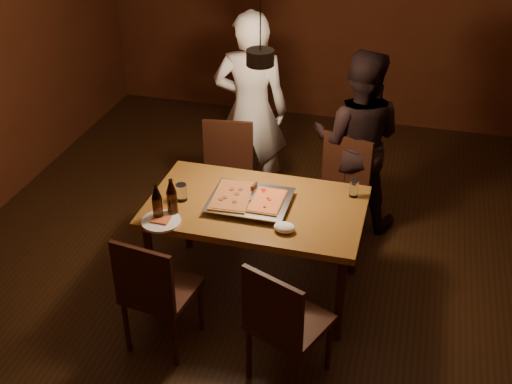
% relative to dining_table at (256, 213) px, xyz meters
% --- Properties ---
extents(room_shell, '(6.00, 6.00, 6.00)m').
position_rel_dining_table_xyz_m(room_shell, '(-0.02, 0.17, 0.72)').
color(room_shell, '#321C0D').
rests_on(room_shell, ground).
extents(dining_table, '(1.50, 0.90, 0.75)m').
position_rel_dining_table_xyz_m(dining_table, '(0.00, 0.00, 0.00)').
color(dining_table, '#935F25').
rests_on(dining_table, floor).
extents(chair_far_left, '(0.47, 0.47, 0.49)m').
position_rel_dining_table_xyz_m(chair_far_left, '(-0.48, 0.84, -0.14)').
color(chair_far_left, '#38190F').
rests_on(chair_far_left, floor).
extents(chair_far_right, '(0.53, 0.53, 0.49)m').
position_rel_dining_table_xyz_m(chair_far_right, '(0.48, 0.81, -0.14)').
color(chair_far_right, '#38190F').
rests_on(chair_far_right, floor).
extents(chair_near_left, '(0.47, 0.47, 0.49)m').
position_rel_dining_table_xyz_m(chair_near_left, '(-0.46, -0.76, -0.14)').
color(chair_near_left, '#38190F').
rests_on(chair_near_left, floor).
extents(chair_near_right, '(0.55, 0.55, 0.49)m').
position_rel_dining_table_xyz_m(chair_near_right, '(0.39, -0.83, -0.14)').
color(chair_near_right, '#38190F').
rests_on(chair_near_right, floor).
extents(pizza_tray, '(0.56, 0.46, 0.05)m').
position_rel_dining_table_xyz_m(pizza_tray, '(-0.04, -0.02, 0.10)').
color(pizza_tray, silver).
rests_on(pizza_tray, dining_table).
extents(pizza_meat, '(0.28, 0.42, 0.02)m').
position_rel_dining_table_xyz_m(pizza_meat, '(-0.16, -0.02, 0.13)').
color(pizza_meat, maroon).
rests_on(pizza_meat, pizza_tray).
extents(pizza_cheese, '(0.21, 0.34, 0.02)m').
position_rel_dining_table_xyz_m(pizza_cheese, '(0.09, -0.02, 0.13)').
color(pizza_cheese, gold).
rests_on(pizza_cheese, pizza_tray).
extents(spatula, '(0.09, 0.24, 0.04)m').
position_rel_dining_table_xyz_m(spatula, '(-0.05, -0.00, 0.14)').
color(spatula, silver).
rests_on(spatula, pizza_tray).
extents(beer_bottle_a, '(0.07, 0.07, 0.26)m').
position_rel_dining_table_xyz_m(beer_bottle_a, '(-0.58, -0.34, 0.20)').
color(beer_bottle_a, black).
rests_on(beer_bottle_a, dining_table).
extents(beer_bottle_b, '(0.07, 0.07, 0.27)m').
position_rel_dining_table_xyz_m(beer_bottle_b, '(-0.51, -0.26, 0.21)').
color(beer_bottle_b, black).
rests_on(beer_bottle_b, dining_table).
extents(water_glass_left, '(0.08, 0.08, 0.12)m').
position_rel_dining_table_xyz_m(water_glass_left, '(-0.52, -0.08, 0.14)').
color(water_glass_left, silver).
rests_on(water_glass_left, dining_table).
extents(water_glass_right, '(0.06, 0.06, 0.13)m').
position_rel_dining_table_xyz_m(water_glass_right, '(0.64, 0.28, 0.14)').
color(water_glass_right, silver).
rests_on(water_glass_right, dining_table).
extents(plate_slice, '(0.27, 0.27, 0.03)m').
position_rel_dining_table_xyz_m(plate_slice, '(-0.55, -0.38, 0.08)').
color(plate_slice, white).
rests_on(plate_slice, dining_table).
extents(napkin, '(0.14, 0.11, 0.06)m').
position_rel_dining_table_xyz_m(napkin, '(0.26, -0.27, 0.10)').
color(napkin, white).
rests_on(napkin, dining_table).
extents(diner_white, '(0.69, 0.50, 1.74)m').
position_rel_dining_table_xyz_m(diner_white, '(-0.38, 1.24, 0.19)').
color(diner_white, white).
rests_on(diner_white, floor).
extents(diner_dark, '(0.76, 0.59, 1.54)m').
position_rel_dining_table_xyz_m(diner_dark, '(0.56, 1.11, 0.09)').
color(diner_dark, black).
rests_on(diner_dark, floor).
extents(pendant_lamp, '(0.18, 0.18, 1.10)m').
position_rel_dining_table_xyz_m(pendant_lamp, '(-0.02, 0.17, 1.08)').
color(pendant_lamp, black).
rests_on(pendant_lamp, ceiling).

